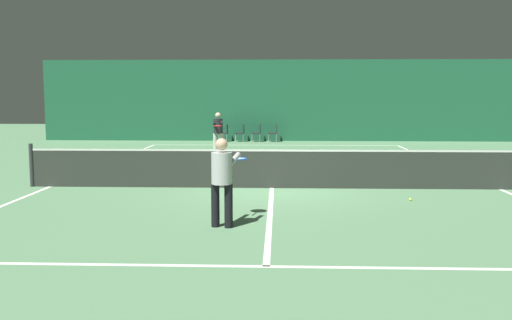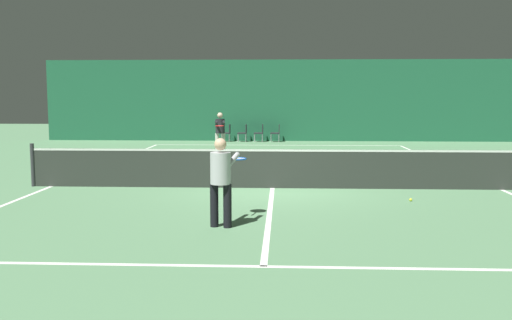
{
  "view_description": "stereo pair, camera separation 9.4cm",
  "coord_description": "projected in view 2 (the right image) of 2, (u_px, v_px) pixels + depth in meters",
  "views": [
    {
      "loc": [
        0.16,
        -13.74,
        2.27
      ],
      "look_at": [
        -0.32,
        -1.66,
        0.88
      ],
      "focal_mm": 40.0,
      "sensor_mm": 36.0,
      "label": 1
    },
    {
      "loc": [
        0.25,
        -13.73,
        2.27
      ],
      "look_at": [
        -0.32,
        -1.66,
        0.88
      ],
      "focal_mm": 40.0,
      "sensor_mm": 36.0,
      "label": 2
    }
  ],
  "objects": [
    {
      "name": "courtside_chair_2",
      "position": [
        260.0,
        132.0,
        27.58
      ],
      "size": [
        0.44,
        0.44,
        0.84
      ],
      "rotation": [
        0.0,
        0.0,
        -1.57
      ],
      "color": "#99999E",
      "rests_on": "ground"
    },
    {
      "name": "court_line_baseline_far",
      "position": [
        277.0,
        145.0,
        25.71
      ],
      "size": [
        11.0,
        0.1,
        0.0
      ],
      "color": "white",
      "rests_on": "ground"
    },
    {
      "name": "backdrop_curtain",
      "position": [
        278.0,
        101.0,
        27.92
      ],
      "size": [
        23.0,
        0.12,
        3.97
      ],
      "color": "#1E5B3D",
      "rests_on": "ground"
    },
    {
      "name": "courtside_chair_0",
      "position": [
        227.0,
        132.0,
        27.66
      ],
      "size": [
        0.44,
        0.44,
        0.84
      ],
      "rotation": [
        0.0,
        0.0,
        -1.57
      ],
      "color": "#99999E",
      "rests_on": "ground"
    },
    {
      "name": "ground_plane",
      "position": [
        272.0,
        188.0,
        13.9
      ],
      "size": [
        60.0,
        60.0,
        0.0
      ],
      "primitive_type": "plane",
      "color": "#56845B"
    },
    {
      "name": "tennis_ball",
      "position": [
        411.0,
        200.0,
        12.18
      ],
      "size": [
        0.07,
        0.07,
        0.07
      ],
      "color": "#D1DB33",
      "rests_on": "ground"
    },
    {
      "name": "player_far",
      "position": [
        220.0,
        129.0,
        22.18
      ],
      "size": [
        0.47,
        1.34,
        1.58
      ],
      "rotation": [
        0.0,
        0.0,
        -1.48
      ],
      "color": "beige",
      "rests_on": "ground"
    },
    {
      "name": "court_line_service_far",
      "position": [
        276.0,
        159.0,
        20.25
      ],
      "size": [
        8.25,
        0.1,
        0.0
      ],
      "color": "white",
      "rests_on": "ground"
    },
    {
      "name": "court_line_centre",
      "position": [
        272.0,
        188.0,
        13.9
      ],
      "size": [
        0.1,
        12.8,
        0.0
      ],
      "color": "white",
      "rests_on": "ground"
    },
    {
      "name": "player_near",
      "position": [
        222.0,
        175.0,
        9.75
      ],
      "size": [
        0.63,
        1.33,
        1.53
      ],
      "rotation": [
        0.0,
        0.0,
        1.33
      ],
      "color": "black",
      "rests_on": "ground"
    },
    {
      "name": "court_line_sideline_right",
      "position": [
        502.0,
        190.0,
        13.64
      ],
      "size": [
        0.1,
        23.8,
        0.0
      ],
      "color": "white",
      "rests_on": "ground"
    },
    {
      "name": "courtside_chair_1",
      "position": [
        244.0,
        132.0,
        27.62
      ],
      "size": [
        0.44,
        0.44,
        0.84
      ],
      "rotation": [
        0.0,
        0.0,
        -1.57
      ],
      "color": "#99999E",
      "rests_on": "ground"
    },
    {
      "name": "tennis_net",
      "position": [
        273.0,
        167.0,
        13.84
      ],
      "size": [
        12.0,
        0.1,
        1.07
      ],
      "color": "#2D332D",
      "rests_on": "ground"
    },
    {
      "name": "court_line_sideline_left",
      "position": [
        51.0,
        186.0,
        14.16
      ],
      "size": [
        0.1,
        23.8,
        0.0
      ],
      "color": "white",
      "rests_on": "ground"
    },
    {
      "name": "courtside_chair_3",
      "position": [
        277.0,
        132.0,
        27.55
      ],
      "size": [
        0.44,
        0.44,
        0.84
      ],
      "rotation": [
        0.0,
        0.0,
        -1.57
      ],
      "color": "#99999E",
      "rests_on": "ground"
    },
    {
      "name": "court_line_service_near",
      "position": [
        263.0,
        266.0,
        7.55
      ],
      "size": [
        8.25,
        0.1,
        0.0
      ],
      "color": "white",
      "rests_on": "ground"
    }
  ]
}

